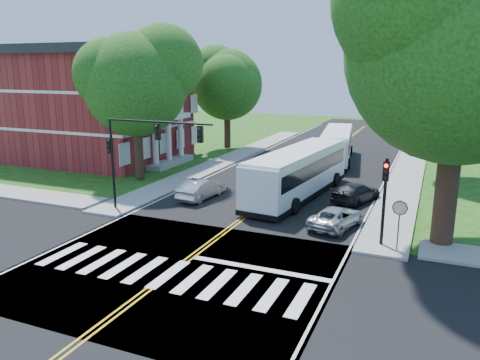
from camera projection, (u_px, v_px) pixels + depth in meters
The scene contains 24 objects.
ground at pixel (174, 270), 20.97m from camera, with size 140.00×140.00×0.00m, color #134812.
road at pixel (291, 182), 37.08m from camera, with size 14.00×96.00×0.01m, color black.
cross_road at pixel (174, 270), 20.96m from camera, with size 60.00×12.00×0.01m, color black.
center_line at pixel (305, 172), 40.66m from camera, with size 0.36×70.00×0.01m, color gold.
edge_line_w at pixel (233, 165), 43.23m from camera, with size 0.12×70.00×0.01m, color silver.
edge_line_e at pixel (386, 179), 38.08m from camera, with size 0.12×70.00×0.01m, color silver.
crosswalk at pixel (169, 274), 20.51m from camera, with size 12.60×3.00×0.01m, color silver.
stop_bar at pixel (260, 269), 21.07m from camera, with size 6.60×0.40×0.01m, color silver.
sidewalk_nw at pixel (231, 158), 46.47m from camera, with size 2.60×40.00×0.15m, color gray.
sidewalk_ne at pixel (408, 172), 40.19m from camera, with size 2.60×40.00×0.15m, color gray.
tree_ne_big at pixel (462, 50), 21.70m from camera, with size 10.80×10.80×14.91m.
tree_west_near at pixel (135, 85), 36.08m from camera, with size 8.00×8.00×11.40m.
tree_west_far at pixel (227, 85), 50.34m from camera, with size 7.60×7.60×10.67m.
tree_east_mid at pixel (459, 80), 36.25m from camera, with size 8.40×8.40×11.93m.
tree_east_far at pixel (463, 86), 50.43m from camera, with size 7.20×7.20×10.34m.
brick_building at pixel (84, 103), 45.91m from camera, with size 20.00×13.00×10.80m.
signal_nw at pixel (142, 144), 27.91m from camera, with size 7.15×0.46×5.66m.
signal_ne at pixel (385, 191), 22.93m from camera, with size 0.30×0.46×4.40m.
stop_sign at pixel (400, 213), 22.43m from camera, with size 0.76×0.08×2.53m.
bus_lead at pixel (298, 172), 32.49m from camera, with size 4.18×13.01×3.31m.
bus_follow at pixel (337, 145), 44.94m from camera, with size 4.18×11.90×3.02m.
hatchback at pixel (201, 189), 32.19m from camera, with size 1.49×4.26×1.40m, color silver.
suv at pixel (336, 217), 26.44m from camera, with size 1.95×4.23×1.18m, color #BBBDC2.
dark_sedan at pixel (356, 193), 31.39m from camera, with size 1.80×4.43×1.29m, color black.
Camera 1 is at (10.28, -16.75, 8.86)m, focal length 35.00 mm.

